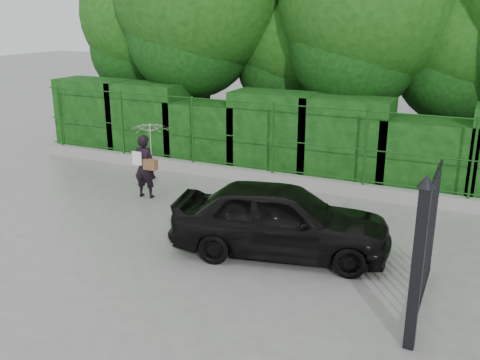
% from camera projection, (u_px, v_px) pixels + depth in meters
% --- Properties ---
extents(ground, '(80.00, 80.00, 0.00)m').
position_uv_depth(ground, '(162.00, 249.00, 9.89)').
color(ground, gray).
extents(kerb, '(14.00, 0.25, 0.30)m').
position_uv_depth(kerb, '(258.00, 176.00, 13.74)').
color(kerb, '#9E9E99').
rests_on(kerb, ground).
extents(fence, '(14.13, 0.06, 1.80)m').
position_uv_depth(fence, '(266.00, 137.00, 13.33)').
color(fence, '#144712').
rests_on(fence, kerb).
extents(hedge, '(14.20, 1.20, 2.22)m').
position_uv_depth(hedge, '(270.00, 134.00, 14.36)').
color(hedge, black).
rests_on(hedge, ground).
extents(gate, '(0.22, 2.33, 2.36)m').
position_uv_depth(gate, '(422.00, 250.00, 7.05)').
color(gate, black).
rests_on(gate, ground).
extents(woman, '(0.91, 0.93, 1.79)m').
position_uv_depth(woman, '(148.00, 149.00, 12.32)').
color(woman, black).
rests_on(woman, ground).
extents(car, '(4.13, 2.34, 1.32)m').
position_uv_depth(car, '(281.00, 219.00, 9.54)').
color(car, black).
rests_on(car, ground).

